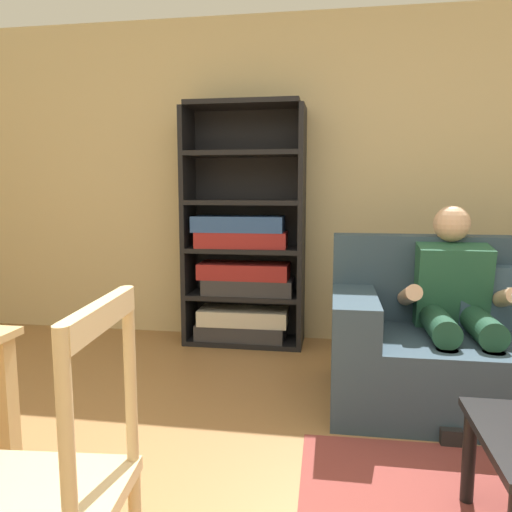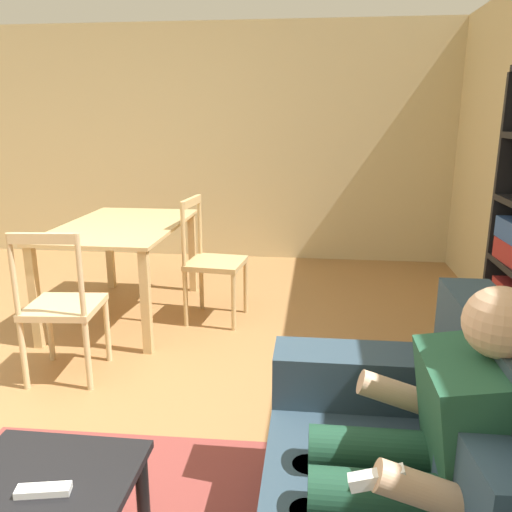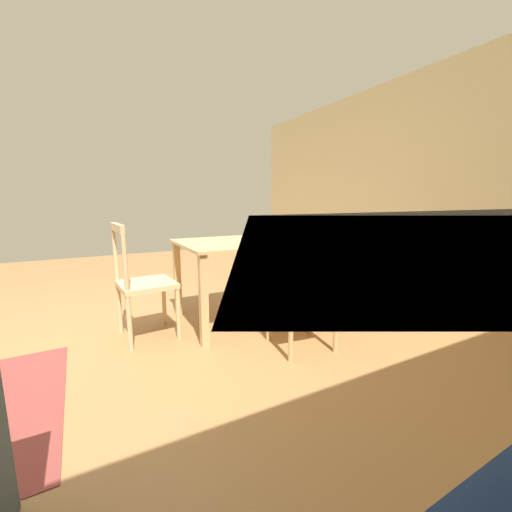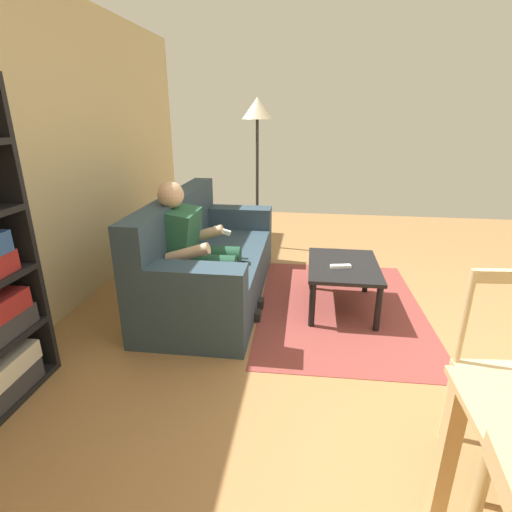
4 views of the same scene
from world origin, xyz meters
name	(u,v)px [view 3 (image 3 of 4)]	position (x,y,z in m)	size (l,w,h in m)	color
ground_plane	(80,350)	(0.00, 0.00, 0.00)	(9.04, 9.04, 0.00)	#9E7042
wall_side	(402,188)	(-3.52, 0.00, 1.27)	(0.12, 5.99, 2.53)	#C8B586
dining_table	(256,251)	(-1.53, -0.01, 0.65)	(1.43, 0.89, 0.76)	tan
dining_chair_near_wall	(300,287)	(-1.54, 0.70, 0.47)	(0.46, 0.46, 0.97)	tan
dining_chair_facing_couch	(143,284)	(-0.49, -0.01, 0.46)	(0.46, 0.46, 0.95)	#D1B27F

